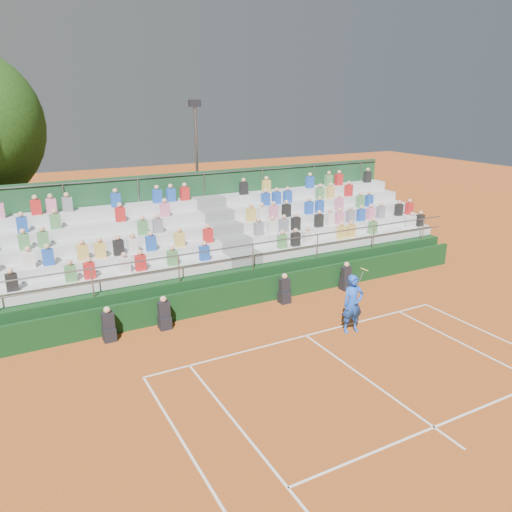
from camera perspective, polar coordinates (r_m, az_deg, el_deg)
ground at (r=16.82m, az=5.73°, el=-9.05°), size 90.00×90.00×0.00m
courtside_wall at (r=19.11m, az=0.43°, el=-3.96°), size 20.00×0.15×1.00m
line_officials at (r=18.21m, az=-2.46°, el=-5.18°), size 9.99×0.40×1.19m
grandstand at (r=21.65m, az=-3.68°, el=0.25°), size 20.00×5.20×4.40m
tennis_player at (r=16.93m, az=11.01°, el=-5.38°), size 0.93×0.60×2.22m
floodlight_mast at (r=26.41m, az=-6.78°, el=10.66°), size 0.60×0.25×7.46m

